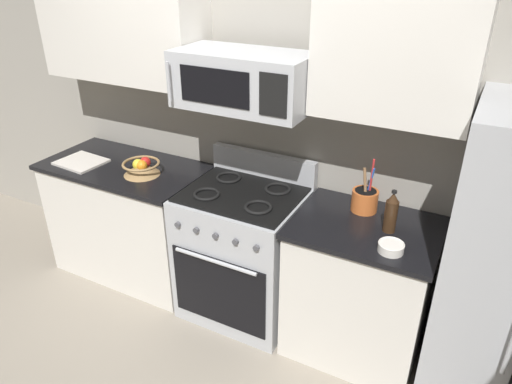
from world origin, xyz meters
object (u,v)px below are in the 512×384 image
(range_oven, at_px, (244,251))
(fruit_basket, at_px, (141,167))
(utensil_crock, at_px, (365,200))
(prep_bowl, at_px, (391,247))
(cutting_board, at_px, (81,162))
(microwave, at_px, (243,80))
(bottle_soy, at_px, (391,213))

(range_oven, xyz_separation_m, fruit_basket, (-0.77, -0.06, 0.49))
(utensil_crock, bearing_deg, prep_bowl, -55.50)
(cutting_board, relative_size, prep_bowl, 2.37)
(microwave, distance_m, utensil_crock, 1.00)
(range_oven, xyz_separation_m, utensil_crock, (0.74, 0.16, 0.51))
(fruit_basket, bearing_deg, prep_bowl, -4.55)
(microwave, distance_m, fruit_basket, 1.03)
(microwave, bearing_deg, cutting_board, -173.76)
(utensil_crock, distance_m, prep_bowl, 0.44)
(range_oven, height_order, microwave, microwave)
(microwave, relative_size, fruit_basket, 3.06)
(fruit_basket, height_order, cutting_board, fruit_basket)
(microwave, bearing_deg, utensil_crock, 10.38)
(microwave, bearing_deg, range_oven, -89.99)
(microwave, xyz_separation_m, prep_bowl, (0.99, -0.22, -0.70))
(fruit_basket, bearing_deg, range_oven, 4.17)
(microwave, bearing_deg, prep_bowl, -12.79)
(fruit_basket, distance_m, bottle_soy, 1.70)
(cutting_board, height_order, bottle_soy, bottle_soy)
(microwave, relative_size, utensil_crock, 2.31)
(bottle_soy, bearing_deg, microwave, 178.36)
(utensil_crock, xyz_separation_m, prep_bowl, (0.25, -0.36, -0.05))
(microwave, bearing_deg, fruit_basket, -173.74)
(fruit_basket, relative_size, prep_bowl, 1.90)
(range_oven, distance_m, microwave, 1.17)
(range_oven, xyz_separation_m, microwave, (-0.00, 0.03, 1.17))
(microwave, bearing_deg, bottle_soy, -1.64)
(fruit_basket, bearing_deg, cutting_board, -173.79)
(range_oven, bearing_deg, microwave, 90.01)
(microwave, xyz_separation_m, bottle_soy, (0.93, -0.03, -0.61))
(microwave, height_order, bottle_soy, microwave)
(microwave, distance_m, prep_bowl, 1.23)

